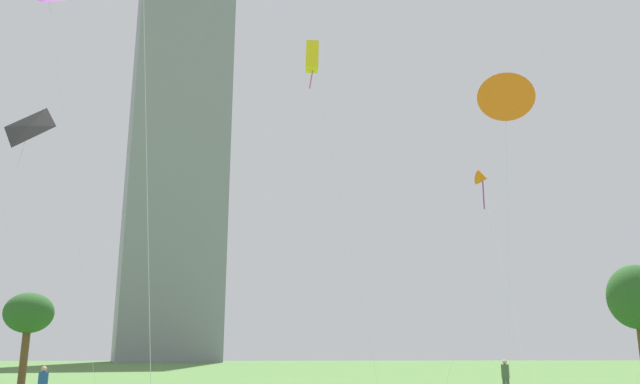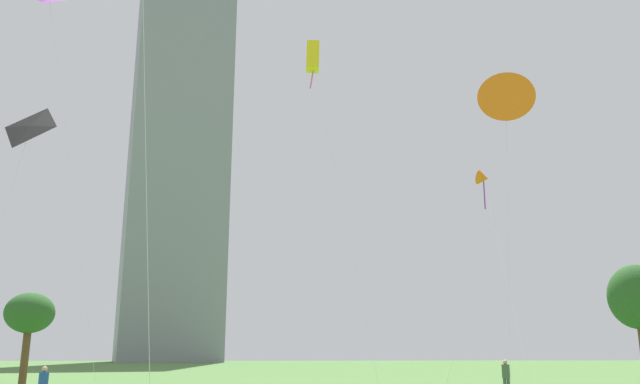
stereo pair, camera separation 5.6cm
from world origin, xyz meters
name	(u,v)px [view 1 (the left image)]	position (x,y,z in m)	size (l,w,h in m)	color
person_standing_1	(505,375)	(8.17, 23.28, 1.02)	(0.39, 0.39, 1.76)	#3F593F
kite_flying_1	(312,57)	(-1.21, 32.33, 22.63)	(3.48, 9.77, 23.82)	silver
kite_flying_3	(29,127)	(-16.86, 23.87, 13.94)	(3.20, 2.50, 15.21)	silver
kite_flying_5	(49,2)	(-14.47, 18.69, 18.43)	(3.43, 4.32, 19.11)	silver
kite_flying_6	(506,107)	(6.89, 17.09, 12.94)	(3.12, 3.80, 14.31)	silver
kite_flying_8	(482,179)	(13.14, 39.85, 15.88)	(2.63, 12.45, 16.63)	silver
park_tree_0	(29,314)	(-17.03, 27.05, 4.14)	(2.64, 2.64, 5.33)	brown
park_tree_2	(637,298)	(16.19, 24.53, 5.00)	(3.07, 3.07, 6.80)	brown
distant_highrise_0	(178,128)	(-26.76, 124.20, 49.87)	(19.89, 20.89, 99.73)	gray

